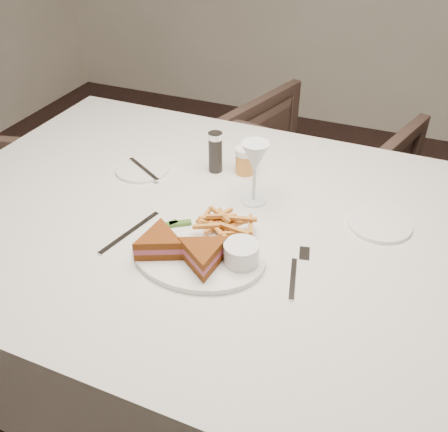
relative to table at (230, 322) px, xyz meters
name	(u,v)px	position (x,y,z in m)	size (l,w,h in m)	color
table	(230,322)	(0.00, 0.00, 0.00)	(1.65, 1.10, 0.75)	silver
chair_far	(313,175)	(0.01, 0.97, -0.02)	(0.69, 0.65, 0.71)	#49352C
table_setting	(218,221)	(-0.01, -0.06, 0.41)	(0.85, 0.58, 0.18)	white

